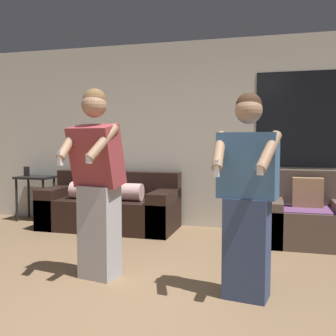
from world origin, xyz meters
TOP-DOWN VIEW (x-y plane):
  - ground_plane at (0.00, 0.00)m, footprint 14.00×14.00m
  - wall_back at (0.02, 3.12)m, footprint 6.97×0.07m
  - couch at (-1.22, 2.64)m, footprint 1.92×0.87m
  - armchair at (1.45, 2.50)m, footprint 0.94×0.80m
  - side_table at (-2.60, 2.86)m, footprint 0.55×0.39m
  - person_left at (-0.51, 0.70)m, footprint 0.51×0.57m
  - person_right at (0.84, 0.60)m, footprint 0.52×0.51m

SIDE VIEW (x-z plane):
  - ground_plane at x=0.00m, z-range 0.00..0.00m
  - couch at x=-1.22m, z-range -0.10..0.70m
  - armchair at x=1.45m, z-range -0.13..0.76m
  - side_table at x=-2.60m, z-range 0.15..1.01m
  - person_right at x=0.84m, z-range 0.00..1.65m
  - person_left at x=-0.51m, z-range 0.01..1.75m
  - wall_back at x=0.02m, z-range 0.00..2.70m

